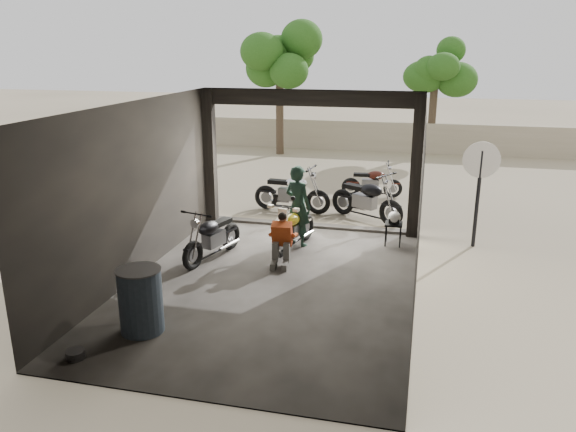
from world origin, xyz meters
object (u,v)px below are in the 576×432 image
at_px(mechanic, 281,241).
at_px(outside_bike_a, 292,189).
at_px(outside_bike_c, 367,196).
at_px(rider, 298,206).
at_px(sign_post, 480,177).
at_px(left_bike, 212,233).
at_px(helmet, 394,217).
at_px(stool, 394,226).
at_px(outside_bike_b, 372,180).
at_px(oil_drum, 141,301).
at_px(main_bike, 294,225).

bearing_deg(mechanic, outside_bike_a, 95.48).
xyz_separation_m(outside_bike_c, rider, (-1.24, -2.17, 0.26)).
bearing_deg(sign_post, left_bike, 179.23).
relative_size(outside_bike_a, rider, 1.02).
xyz_separation_m(mechanic, helmet, (2.06, 1.67, 0.13)).
bearing_deg(mechanic, stool, 34.96).
height_order(outside_bike_b, oil_drum, outside_bike_b).
xyz_separation_m(outside_bike_c, helmet, (0.76, -1.72, 0.02)).
distance_m(outside_bike_a, oil_drum, 6.79).
relative_size(stool, sign_post, 0.22).
xyz_separation_m(outside_bike_a, stool, (2.70, -2.01, -0.17)).
bearing_deg(mechanic, sign_post, 24.07).
relative_size(mechanic, helmet, 3.46).
xyz_separation_m(rider, mechanic, (-0.06, -1.23, -0.37)).
distance_m(outside_bike_b, stool, 4.07).
relative_size(main_bike, left_bike, 0.98).
bearing_deg(helmet, outside_bike_b, 89.08).
bearing_deg(mechanic, helmet, 34.63).
relative_size(left_bike, outside_bike_a, 0.91).
bearing_deg(helmet, rider, 179.70).
relative_size(left_bike, helmet, 5.56).
distance_m(rider, oil_drum, 4.53).
bearing_deg(outside_bike_b, sign_post, -149.42).
xyz_separation_m(main_bike, outside_bike_a, (-0.67, 2.67, 0.08)).
xyz_separation_m(left_bike, oil_drum, (0.05, -3.08, -0.05)).
distance_m(main_bike, left_bike, 1.75).
height_order(left_bike, rider, rider).
relative_size(rider, stool, 3.47).
relative_size(helmet, sign_post, 0.13).
bearing_deg(left_bike, stool, 40.77).
bearing_deg(left_bike, main_bike, 49.71).
distance_m(main_bike, rider, 0.41).
distance_m(outside_bike_a, mechanic, 3.76).
bearing_deg(sign_post, outside_bike_b, 102.63).
relative_size(outside_bike_b, helmet, 5.11).
relative_size(outside_bike_a, stool, 3.54).
xyz_separation_m(rider, sign_post, (3.67, 0.80, 0.64)).
distance_m(helmet, sign_post, 1.92).
distance_m(rider, sign_post, 3.81).
xyz_separation_m(main_bike, rider, (0.03, 0.21, 0.35)).
height_order(main_bike, oil_drum, main_bike).
relative_size(outside_bike_c, mechanic, 1.82).
height_order(oil_drum, sign_post, sign_post).
height_order(outside_bike_a, oil_drum, outside_bike_a).
bearing_deg(outside_bike_b, rider, 161.32).
distance_m(rider, mechanic, 1.29).
bearing_deg(outside_bike_c, outside_bike_a, 111.51).
bearing_deg(left_bike, mechanic, 13.93).
bearing_deg(main_bike, outside_bike_b, 89.60).
distance_m(main_bike, helmet, 2.14).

